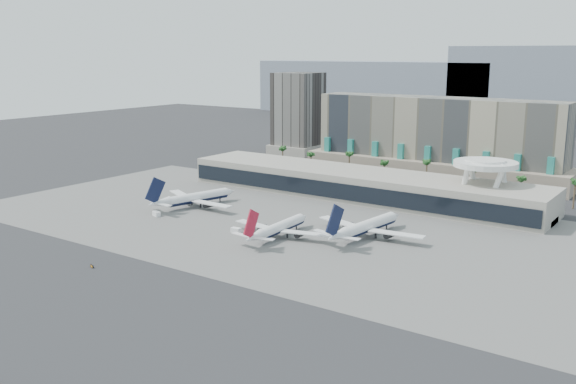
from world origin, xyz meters
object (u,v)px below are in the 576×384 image
Objects in this scene: service_vehicle_b at (236,230)px; service_vehicle_a at (156,214)px; airliner_right at (366,226)px; taxiway_sign at (92,266)px; airliner_centre at (279,228)px; airliner_left at (194,198)px.

service_vehicle_a is at bearing 175.96° from service_vehicle_b.
airliner_right is at bearing 33.16° from service_vehicle_a.
service_vehicle_b is 56.81m from taxiway_sign.
airliner_centre is 0.89× the size of airliner_right.
airliner_left is 11.20× the size of service_vehicle_a.
airliner_left is 59.25m from airliner_centre.
service_vehicle_b is at bearing 17.91° from service_vehicle_a.
airliner_left is at bearing 148.68° from service_vehicle_b.
airliner_centre is 10.38× the size of service_vehicle_a.
service_vehicle_a is at bearing -79.92° from airliner_left.
service_vehicle_a is 1.09× the size of service_vehicle_b.
airliner_right is 12.70× the size of service_vehicle_b.
service_vehicle_a is at bearing 137.88° from taxiway_sign.
taxiway_sign is at bearing -117.89° from airliner_centre.
airliner_centre is at bearing -2.76° from airliner_left.
airliner_left is 21.16m from service_vehicle_a.
airliner_left is at bearing 160.50° from airliner_centre.
airliner_centre is 17.12m from service_vehicle_b.
airliner_left is 45.75m from service_vehicle_b.
airliner_centre is at bearing -138.77° from airliner_right.
taxiway_sign is (30.36, -55.85, -0.51)m from service_vehicle_a.
taxiway_sign is at bearing -118.58° from airliner_right.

